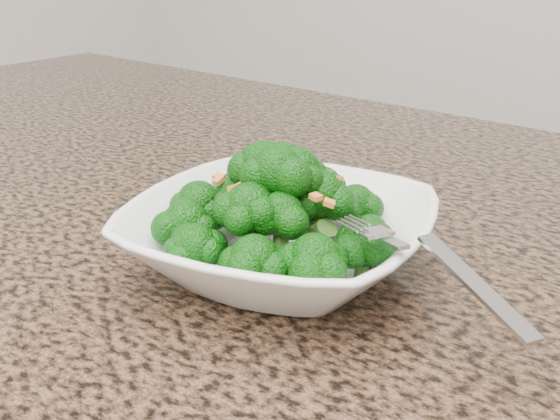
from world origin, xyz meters
The scene contains 5 objects.
granite_counter centered at (0.00, 0.30, 0.89)m, with size 1.64×1.04×0.03m, color brown.
bowl centered at (0.14, 0.29, 0.93)m, with size 0.22×0.22×0.05m, color white.
broccoli_pile centered at (0.14, 0.29, 0.99)m, with size 0.19×0.19×0.06m, color #0C4E08, non-canonical shape.
garlic_topping centered at (0.14, 0.29, 1.02)m, with size 0.12×0.12×0.01m, color orange, non-canonical shape.
fork centered at (0.25, 0.28, 0.96)m, with size 0.17×0.03×0.01m, color silver, non-canonical shape.
Camera 1 is at (0.45, -0.07, 1.14)m, focal length 45.00 mm.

